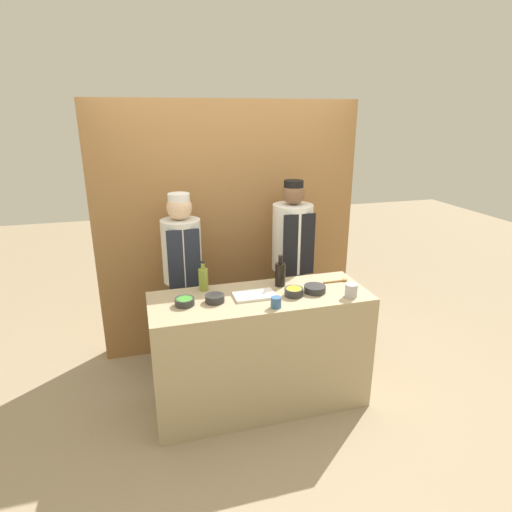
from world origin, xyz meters
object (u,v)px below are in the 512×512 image
at_px(sauce_bowl_green, 185,301).
at_px(bottle_soy, 280,274).
at_px(chef_left, 183,277).
at_px(sauce_bowl_yellow, 294,292).
at_px(cup_steel, 351,290).
at_px(sauce_bowl_orange, 215,298).
at_px(cup_blue, 276,302).
at_px(chef_right, 291,264).
at_px(bottle_oil, 203,279).
at_px(wooden_spoon, 338,281).
at_px(sauce_bowl_red, 315,289).
at_px(cutting_board, 254,295).

distance_m(sauce_bowl_green, bottle_soy, 0.81).
bearing_deg(chef_left, sauce_bowl_yellow, -44.97).
bearing_deg(cup_steel, sauce_bowl_orange, 169.40).
bearing_deg(cup_blue, bottle_soy, 67.06).
height_order(bottle_soy, cup_blue, bottle_soy).
distance_m(cup_steel, chef_right, 0.91).
bearing_deg(sauce_bowl_yellow, cup_steel, -18.56).
xyz_separation_m(sauce_bowl_yellow, cup_steel, (0.41, -0.14, 0.02)).
bearing_deg(chef_left, chef_right, -0.01).
distance_m(sauce_bowl_green, bottle_oil, 0.31).
height_order(bottle_soy, wooden_spoon, bottle_soy).
height_order(bottle_oil, cup_steel, bottle_oil).
xyz_separation_m(sauce_bowl_red, cutting_board, (-0.47, 0.05, -0.02)).
distance_m(bottle_soy, chef_left, 0.91).
bearing_deg(chef_right, sauce_bowl_yellow, -109.17).
relative_size(bottle_oil, chef_left, 0.15).
height_order(cup_blue, chef_right, chef_right).
bearing_deg(sauce_bowl_green, chef_left, 84.45).
relative_size(bottle_soy, wooden_spoon, 1.18).
bearing_deg(sauce_bowl_yellow, sauce_bowl_green, 176.09).
distance_m(sauce_bowl_orange, cup_blue, 0.46).
height_order(bottle_oil, bottle_soy, bottle_soy).
height_order(sauce_bowl_green, sauce_bowl_red, same).
bearing_deg(chef_right, wooden_spoon, -72.29).
bearing_deg(bottle_soy, sauce_bowl_red, -42.91).
bearing_deg(bottle_oil, sauce_bowl_yellow, -24.68).
distance_m(sauce_bowl_yellow, chef_left, 1.07).
height_order(sauce_bowl_orange, cutting_board, sauce_bowl_orange).
distance_m(sauce_bowl_orange, cup_steel, 1.03).
relative_size(sauce_bowl_red, cup_blue, 2.13).
height_order(sauce_bowl_yellow, sauce_bowl_red, sauce_bowl_yellow).
relative_size(sauce_bowl_green, sauce_bowl_red, 0.85).
height_order(bottle_soy, cup_steel, bottle_soy).
xyz_separation_m(bottle_oil, cup_steel, (1.05, -0.43, -0.04)).
bearing_deg(bottle_soy, sauce_bowl_yellow, -80.49).
distance_m(cutting_board, cup_steel, 0.74).
xyz_separation_m(sauce_bowl_yellow, cup_blue, (-0.20, -0.16, 0.01)).
height_order(sauce_bowl_green, bottle_soy, bottle_soy).
xyz_separation_m(cutting_board, bottle_oil, (-0.35, 0.23, 0.08)).
distance_m(bottle_soy, wooden_spoon, 0.50).
bearing_deg(bottle_oil, cup_steel, -22.36).
bearing_deg(wooden_spoon, sauce_bowl_orange, -174.14).
relative_size(sauce_bowl_green, cup_steel, 1.41).
relative_size(sauce_bowl_orange, wooden_spoon, 0.65).
bearing_deg(cup_blue, sauce_bowl_red, 25.21).
distance_m(sauce_bowl_green, cup_steel, 1.25).
xyz_separation_m(sauce_bowl_green, chef_right, (1.08, 0.70, -0.06)).
distance_m(cutting_board, chef_right, 0.88).
distance_m(sauce_bowl_green, cutting_board, 0.53).
height_order(cutting_board, chef_left, chef_left).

